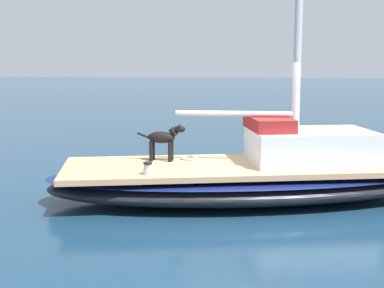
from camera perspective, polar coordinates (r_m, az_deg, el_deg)
name	(u,v)px	position (r m, az deg, el deg)	size (l,w,h in m)	color
ground_plane	(246,199)	(10.02, 5.73, -5.80)	(120.00, 120.00, 0.00)	navy
sailboat_main	(246,181)	(9.94, 5.76, -3.93)	(3.95, 7.60, 0.66)	black
cabin_house	(306,144)	(10.12, 12.01, 0.02)	(1.82, 2.47, 0.84)	silver
dog_black	(164,139)	(10.03, -3.03, 0.57)	(0.28, 0.94, 0.70)	black
deck_winch	(148,169)	(8.93, -4.72, -2.63)	(0.16, 0.16, 0.21)	#B7B7BC
coiled_rope	(189,158)	(10.26, -0.31, -1.49)	(0.32, 0.32, 0.04)	beige
mooring_buoy	(329,159)	(13.06, 14.33, -1.52)	(0.44, 0.44, 0.44)	#E55119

